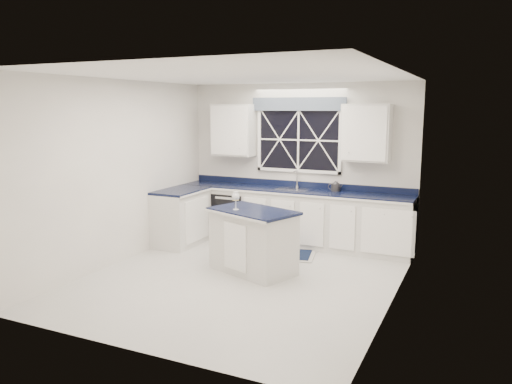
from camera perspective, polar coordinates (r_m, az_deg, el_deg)
The scene contains 13 objects.
ground at distance 6.87m, azimuth -1.72°, elevation -9.88°, with size 4.50×4.50×0.00m, color #B3B3AE.
back_wall at distance 8.60m, azimuth 4.94°, elevation 3.30°, with size 4.00×0.10×2.70m, color beige.
base_cabinets at distance 8.44m, azimuth 1.66°, elevation -2.99°, with size 3.99×1.60×0.90m.
countertop at distance 8.38m, azimuth 4.20°, elevation 0.17°, with size 3.98×0.64×0.04m, color black.
dishwasher at distance 8.91m, azimuth -2.48°, elevation -2.57°, with size 0.60×0.58×0.82m, color black.
window at distance 8.52m, azimuth 4.88°, elevation 6.48°, with size 1.65×0.09×1.26m.
upper_cabinets at distance 8.40m, azimuth 4.60°, elevation 6.92°, with size 3.10×0.34×0.90m.
faucet at distance 8.53m, azimuth 4.68°, elevation 1.55°, with size 0.05×0.20×0.30m.
island at distance 7.03m, azimuth -0.31°, elevation -5.59°, with size 1.37×1.09×0.89m.
rug at distance 7.96m, azimuth 2.51°, elevation -7.05°, with size 1.28×0.93×0.02m.
kettle at distance 8.27m, azimuth 9.08°, elevation 0.66°, with size 0.25×0.16×0.17m.
wine_glass at distance 6.91m, azimuth -2.33°, elevation -0.62°, with size 0.11×0.11×0.25m.
soap_bottle at distance 8.28m, azimuth 9.28°, elevation 0.73°, with size 0.08×0.08×0.18m, color silver.
Camera 1 is at (2.89, -5.79, 2.30)m, focal length 35.00 mm.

